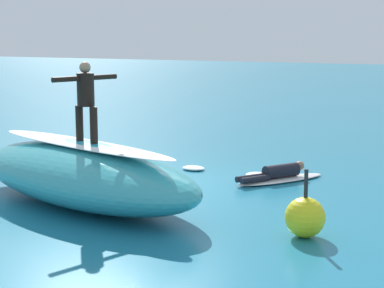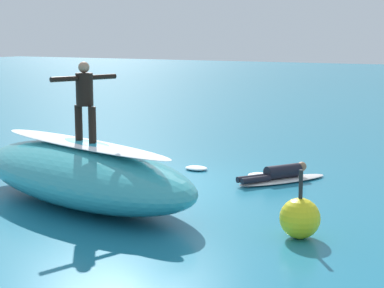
{
  "view_description": "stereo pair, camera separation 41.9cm",
  "coord_description": "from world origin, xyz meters",
  "px_view_note": "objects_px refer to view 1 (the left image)",
  "views": [
    {
      "loc": [
        -6.92,
        12.79,
        3.39
      ],
      "look_at": [
        -0.76,
        0.44,
        1.05
      ],
      "focal_mm": 61.81,
      "sensor_mm": 36.0,
      "label": 1
    },
    {
      "loc": [
        -7.29,
        12.6,
        3.39
      ],
      "look_at": [
        -0.76,
        0.44,
        1.05
      ],
      "focal_mm": 61.81,
      "sensor_mm": 36.0,
      "label": 2
    }
  ],
  "objects_px": {
    "surfboard_riding": "(87,144)",
    "surfer_paddling": "(276,172)",
    "buoy_marker": "(305,217)",
    "surfboard_paddling": "(281,179)",
    "surfer_riding": "(86,96)"
  },
  "relations": [
    {
      "from": "surfer_paddling",
      "to": "buoy_marker",
      "type": "bearing_deg",
      "value": -121.53
    },
    {
      "from": "surfer_riding",
      "to": "surfboard_paddling",
      "type": "bearing_deg",
      "value": -107.18
    },
    {
      "from": "surfboard_riding",
      "to": "surfer_paddling",
      "type": "relative_size",
      "value": 1.19
    },
    {
      "from": "surfer_riding",
      "to": "buoy_marker",
      "type": "relative_size",
      "value": 1.34
    },
    {
      "from": "surfboard_riding",
      "to": "surfer_riding",
      "type": "relative_size",
      "value": 1.26
    },
    {
      "from": "surfer_riding",
      "to": "surfboard_paddling",
      "type": "relative_size",
      "value": 0.66
    },
    {
      "from": "surfer_riding",
      "to": "buoy_marker",
      "type": "height_order",
      "value": "surfer_riding"
    },
    {
      "from": "surfboard_paddling",
      "to": "surfer_riding",
      "type": "bearing_deg",
      "value": 176.78
    },
    {
      "from": "surfboard_riding",
      "to": "surfboard_paddling",
      "type": "height_order",
      "value": "surfboard_riding"
    },
    {
      "from": "surfboard_riding",
      "to": "surfer_paddling",
      "type": "distance_m",
      "value": 4.61
    },
    {
      "from": "surfboard_riding",
      "to": "surfboard_paddling",
      "type": "distance_m",
      "value": 4.79
    },
    {
      "from": "surfboard_riding",
      "to": "surfboard_paddling",
      "type": "xyz_separation_m",
      "value": [
        -2.71,
        -3.76,
        -1.19
      ]
    },
    {
      "from": "surfboard_riding",
      "to": "surfboard_paddling",
      "type": "bearing_deg",
      "value": -107.18
    },
    {
      "from": "surfer_paddling",
      "to": "surfer_riding",
      "type": "bearing_deg",
      "value": 176.68
    },
    {
      "from": "surfer_riding",
      "to": "surfer_paddling",
      "type": "distance_m",
      "value": 4.91
    }
  ]
}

